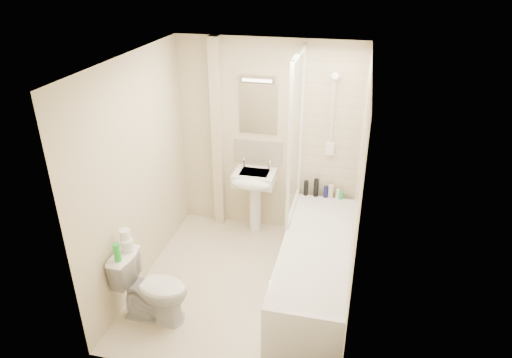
# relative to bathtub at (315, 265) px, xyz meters

# --- Properties ---
(floor) EXTENTS (2.50, 2.50, 0.00)m
(floor) POSITION_rel_bathtub_xyz_m (-0.75, -0.12, -0.29)
(floor) COLOR beige
(floor) RESTS_ON ground
(wall_back) EXTENTS (2.20, 0.02, 2.40)m
(wall_back) POSITION_rel_bathtub_xyz_m (-0.75, 1.13, 0.91)
(wall_back) COLOR beige
(wall_back) RESTS_ON ground
(wall_left) EXTENTS (0.02, 2.50, 2.40)m
(wall_left) POSITION_rel_bathtub_xyz_m (-1.85, -0.12, 0.91)
(wall_left) COLOR beige
(wall_left) RESTS_ON ground
(wall_right) EXTENTS (0.02, 2.50, 2.40)m
(wall_right) POSITION_rel_bathtub_xyz_m (0.35, -0.12, 0.91)
(wall_right) COLOR beige
(wall_right) RESTS_ON ground
(ceiling) EXTENTS (2.20, 2.50, 0.02)m
(ceiling) POSITION_rel_bathtub_xyz_m (-0.75, -0.12, 2.11)
(ceiling) COLOR white
(ceiling) RESTS_ON wall_back
(tile_back) EXTENTS (0.70, 0.01, 1.75)m
(tile_back) POSITION_rel_bathtub_xyz_m (0.00, 1.12, 1.14)
(tile_back) COLOR beige
(tile_back) RESTS_ON wall_back
(tile_right) EXTENTS (0.01, 2.10, 1.75)m
(tile_right) POSITION_rel_bathtub_xyz_m (0.34, 0.00, 1.14)
(tile_right) COLOR beige
(tile_right) RESTS_ON wall_right
(pipe_boxing) EXTENTS (0.12, 0.12, 2.40)m
(pipe_boxing) POSITION_rel_bathtub_xyz_m (-1.37, 1.07, 0.91)
(pipe_boxing) COLOR beige
(pipe_boxing) RESTS_ON ground
(splashback) EXTENTS (0.60, 0.02, 0.30)m
(splashback) POSITION_rel_bathtub_xyz_m (-0.87, 1.12, 0.74)
(splashback) COLOR beige
(splashback) RESTS_ON wall_back
(mirror) EXTENTS (0.46, 0.01, 0.60)m
(mirror) POSITION_rel_bathtub_xyz_m (-0.87, 1.12, 1.29)
(mirror) COLOR white
(mirror) RESTS_ON wall_back
(strip_light) EXTENTS (0.42, 0.07, 0.07)m
(strip_light) POSITION_rel_bathtub_xyz_m (-0.87, 1.10, 1.66)
(strip_light) COLOR silver
(strip_light) RESTS_ON wall_back
(bathtub) EXTENTS (0.70, 2.10, 0.55)m
(bathtub) POSITION_rel_bathtub_xyz_m (0.00, 0.00, 0.00)
(bathtub) COLOR white
(bathtub) RESTS_ON ground
(shower_screen) EXTENTS (0.04, 0.92, 1.80)m
(shower_screen) POSITION_rel_bathtub_xyz_m (-0.35, 0.68, 1.16)
(shower_screen) COLOR white
(shower_screen) RESTS_ON bathtub
(shower_fixture) EXTENTS (0.10, 0.16, 0.99)m
(shower_fixture) POSITION_rel_bathtub_xyz_m (-0.00, 1.08, 1.26)
(shower_fixture) COLOR white
(shower_fixture) RESTS_ON wall_back
(pedestal_sink) EXTENTS (0.50, 0.47, 0.96)m
(pedestal_sink) POSITION_rel_bathtub_xyz_m (-0.87, 0.90, 0.39)
(pedestal_sink) COLOR white
(pedestal_sink) RESTS_ON ground
(bottle_black_a) EXTENTS (0.06, 0.06, 0.19)m
(bottle_black_a) POSITION_rel_bathtub_xyz_m (-0.25, 1.04, 0.35)
(bottle_black_a) COLOR black
(bottle_black_a) RESTS_ON bathtub
(bottle_black_b) EXTENTS (0.06, 0.06, 0.23)m
(bottle_black_b) POSITION_rel_bathtub_xyz_m (-0.13, 1.04, 0.37)
(bottle_black_b) COLOR black
(bottle_black_b) RESTS_ON bathtub
(bottle_blue) EXTENTS (0.06, 0.06, 0.14)m
(bottle_blue) POSITION_rel_bathtub_xyz_m (-0.01, 1.04, 0.33)
(bottle_blue) COLOR #12144F
(bottle_blue) RESTS_ON bathtub
(bottle_cream) EXTENTS (0.06, 0.06, 0.17)m
(bottle_cream) POSITION_rel_bathtub_xyz_m (0.05, 1.04, 0.34)
(bottle_cream) COLOR beige
(bottle_cream) RESTS_ON bathtub
(bottle_white_b) EXTENTS (0.05, 0.05, 0.12)m
(bottle_white_b) POSITION_rel_bathtub_xyz_m (0.14, 1.04, 0.32)
(bottle_white_b) COLOR silver
(bottle_white_b) RESTS_ON bathtub
(bottle_green) EXTENTS (0.06, 0.06, 0.10)m
(bottle_green) POSITION_rel_bathtub_xyz_m (0.18, 1.04, 0.31)
(bottle_green) COLOR green
(bottle_green) RESTS_ON bathtub
(toilet) EXTENTS (0.44, 0.72, 0.70)m
(toilet) POSITION_rel_bathtub_xyz_m (-1.47, -0.78, 0.06)
(toilet) COLOR white
(toilet) RESTS_ON ground
(toilet_roll_lower) EXTENTS (0.12, 0.12, 0.11)m
(toilet_roll_lower) POSITION_rel_bathtub_xyz_m (-1.71, -0.72, 0.47)
(toilet_roll_lower) COLOR white
(toilet_roll_lower) RESTS_ON toilet
(toilet_roll_upper) EXTENTS (0.10, 0.10, 0.09)m
(toilet_roll_upper) POSITION_rel_bathtub_xyz_m (-1.73, -0.69, 0.57)
(toilet_roll_upper) COLOR white
(toilet_roll_upper) RESTS_ON toilet_roll_lower
(green_bottle) EXTENTS (0.06, 0.06, 0.18)m
(green_bottle) POSITION_rel_bathtub_xyz_m (-1.72, -0.89, 0.51)
(green_bottle) COLOR green
(green_bottle) RESTS_ON toilet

